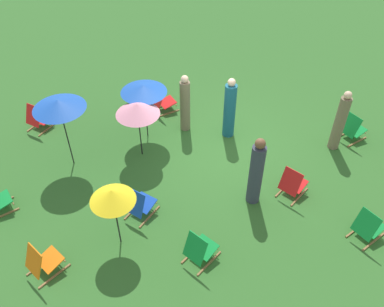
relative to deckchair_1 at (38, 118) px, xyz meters
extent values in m
plane|color=#2D6026|center=(-4.35, -3.02, -0.37)|extent=(40.00, 40.00, 0.00)
cube|color=olive|center=(-0.20, -0.11, -0.35)|extent=(0.23, 0.74, 0.04)
cube|color=olive|center=(0.23, 0.00, -0.35)|extent=(0.23, 0.74, 0.04)
cube|color=red|center=(0.04, -0.15, -0.10)|extent=(0.57, 0.54, 0.13)
cube|color=red|center=(-0.04, 0.14, 0.18)|extent=(0.53, 0.36, 0.57)
cylinder|color=olive|center=(0.09, -0.34, -0.17)|extent=(0.43, 0.14, 0.03)
cube|color=olive|center=(-2.27, 2.38, -0.35)|extent=(0.20, 0.75, 0.04)
cube|color=#148C38|center=(-2.07, 2.24, -0.10)|extent=(0.56, 0.52, 0.13)
cylinder|color=olive|center=(-2.12, 2.04, -0.17)|extent=(0.44, 0.12, 0.03)
cube|color=olive|center=(-4.77, 0.06, -0.35)|extent=(0.17, 0.75, 0.04)
cube|color=olive|center=(-4.34, 0.14, -0.35)|extent=(0.17, 0.75, 0.04)
cube|color=#1947B7|center=(-4.54, 0.01, -0.10)|extent=(0.55, 0.51, 0.13)
cube|color=#1947B7|center=(-4.59, 0.30, 0.18)|extent=(0.52, 0.33, 0.57)
cylinder|color=olive|center=(-4.50, -0.19, -0.17)|extent=(0.44, 0.11, 0.03)
cube|color=olive|center=(-2.20, -3.03, -0.35)|extent=(0.26, 0.74, 0.04)
cube|color=olive|center=(-1.78, -3.16, -0.35)|extent=(0.26, 0.74, 0.04)
cube|color=red|center=(-2.02, -3.19, -0.10)|extent=(0.59, 0.56, 0.13)
cube|color=red|center=(-1.93, -2.90, 0.18)|extent=(0.53, 0.38, 0.57)
cylinder|color=olive|center=(-2.08, -3.38, -0.17)|extent=(0.43, 0.16, 0.03)
cube|color=olive|center=(-8.86, -2.83, -0.35)|extent=(0.17, 0.75, 0.04)
cube|color=olive|center=(-8.43, -2.91, -0.35)|extent=(0.17, 0.75, 0.04)
cube|color=#148C38|center=(-8.66, -2.97, -0.10)|extent=(0.55, 0.51, 0.13)
cube|color=#148C38|center=(-8.61, -2.68, 0.18)|extent=(0.52, 0.33, 0.57)
cylinder|color=olive|center=(-8.70, -3.17, -0.17)|extent=(0.44, 0.10, 0.03)
cube|color=olive|center=(-6.96, -2.85, -0.35)|extent=(0.06, 0.76, 0.04)
cube|color=olive|center=(-6.52, -2.84, -0.35)|extent=(0.06, 0.76, 0.04)
cube|color=red|center=(-6.74, -2.94, -0.10)|extent=(0.49, 0.45, 0.13)
cube|color=red|center=(-6.75, -2.64, 0.18)|extent=(0.49, 0.26, 0.57)
cylinder|color=olive|center=(-6.73, -3.14, -0.17)|extent=(0.44, 0.04, 0.03)
cube|color=olive|center=(-4.52, 2.44, -0.35)|extent=(0.05, 0.76, 0.04)
cube|color=olive|center=(-4.08, 2.45, -0.35)|extent=(0.05, 0.76, 0.04)
cube|color=orange|center=(-4.30, 2.34, -0.10)|extent=(0.49, 0.44, 0.13)
cube|color=orange|center=(-4.30, 2.64, 0.18)|extent=(0.48, 0.26, 0.57)
cylinder|color=olive|center=(-4.30, 2.14, -0.17)|extent=(0.44, 0.04, 0.03)
cube|color=olive|center=(-7.00, -5.73, -0.35)|extent=(0.21, 0.75, 0.04)
cube|color=olive|center=(-6.58, -5.84, -0.35)|extent=(0.21, 0.75, 0.04)
cube|color=#148C38|center=(-6.81, -5.88, -0.10)|extent=(0.57, 0.53, 0.13)
cube|color=#148C38|center=(-6.74, -5.59, 0.18)|extent=(0.52, 0.35, 0.57)
cylinder|color=olive|center=(-6.86, -6.08, -0.17)|extent=(0.43, 0.13, 0.03)
cube|color=olive|center=(-6.61, 0.05, -0.35)|extent=(0.07, 0.76, 0.04)
cube|color=olive|center=(-6.17, 0.07, -0.35)|extent=(0.07, 0.76, 0.04)
cube|color=#148C38|center=(-6.38, -0.04, -0.10)|extent=(0.50, 0.45, 0.13)
cube|color=#148C38|center=(-6.40, 0.26, 0.18)|extent=(0.49, 0.27, 0.57)
cylinder|color=olive|center=(-6.38, -0.24, -0.17)|extent=(0.44, 0.04, 0.03)
cylinder|color=black|center=(-1.95, 0.21, 0.62)|extent=(0.03, 0.03, 1.98)
cone|color=#194CB2|center=(-1.95, 0.21, 1.52)|extent=(1.27, 1.27, 0.23)
cylinder|color=black|center=(-4.82, 0.96, 0.44)|extent=(0.03, 0.03, 1.62)
cone|color=yellow|center=(-4.82, 0.96, 1.13)|extent=(0.93, 0.93, 0.29)
cylinder|color=black|center=(-2.99, -1.29, 0.44)|extent=(0.03, 0.03, 1.62)
cone|color=pink|center=(-2.99, -1.29, 1.13)|extent=(1.12, 1.12, 0.31)
cylinder|color=black|center=(-2.51, -1.92, 0.46)|extent=(0.03, 0.03, 1.65)
cone|color=#194CB2|center=(-2.51, -1.92, 1.20)|extent=(1.23, 1.23, 0.21)
cylinder|color=#333847|center=(-6.16, -2.02, 0.46)|extent=(0.40, 0.40, 1.66)
sphere|color=brown|center=(-6.16, -2.02, 1.40)|extent=(0.24, 0.24, 0.24)
cylinder|color=#72664C|center=(-6.60, -5.11, 0.43)|extent=(0.35, 0.35, 1.61)
sphere|color=beige|center=(-6.60, -5.11, 1.33)|extent=(0.21, 0.21, 0.21)
cylinder|color=#195972|center=(-4.14, -3.54, 0.45)|extent=(0.35, 0.35, 1.63)
sphere|color=beige|center=(-4.14, -3.54, 1.36)|extent=(0.21, 0.21, 0.21)
cylinder|color=#72664C|center=(-3.06, -2.90, 0.41)|extent=(0.40, 0.40, 1.56)
sphere|color=beige|center=(-3.06, -2.90, 1.28)|extent=(0.21, 0.21, 0.21)
camera|label=1|loc=(-9.71, 3.85, 7.13)|focal=38.66mm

